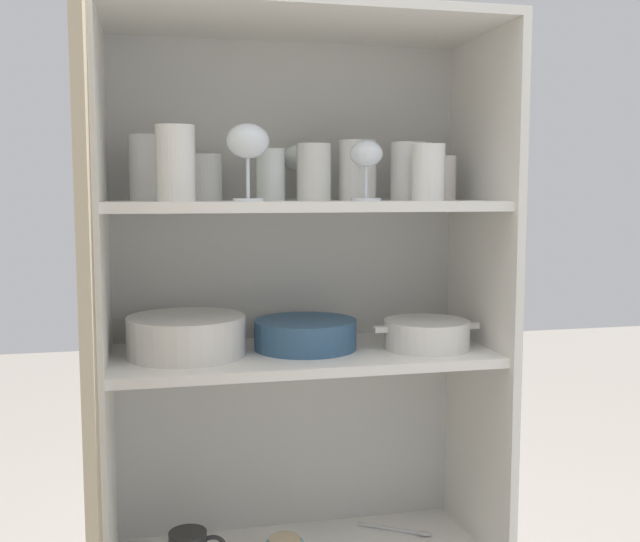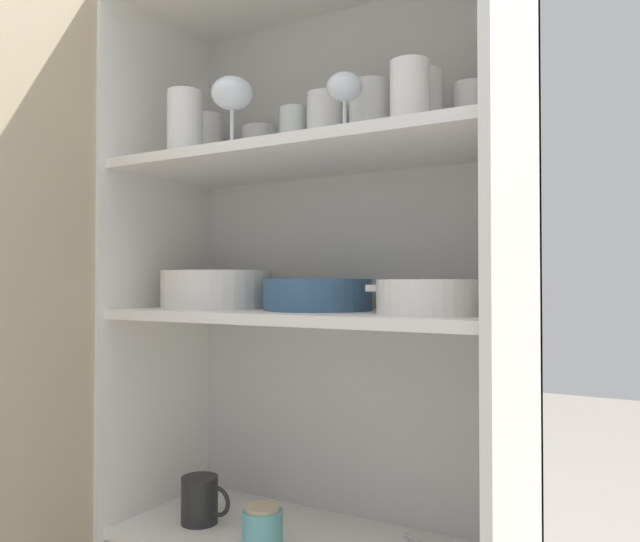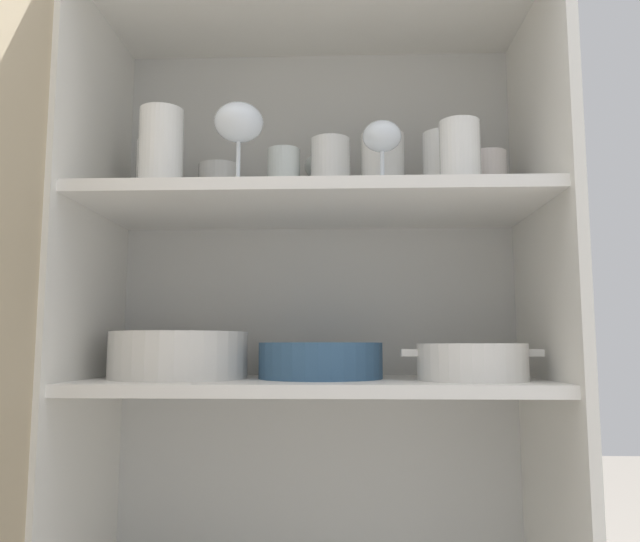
% 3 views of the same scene
% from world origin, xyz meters
% --- Properties ---
extents(cupboard_back_panel, '(0.81, 0.02, 1.43)m').
position_xyz_m(cupboard_back_panel, '(0.00, 0.33, 0.71)').
color(cupboard_back_panel, silver).
rests_on(cupboard_back_panel, ground_plane).
extents(cupboard_side_left, '(0.02, 0.36, 1.43)m').
position_xyz_m(cupboard_side_left, '(-0.40, 0.16, 0.71)').
color(cupboard_side_left, white).
rests_on(cupboard_side_left, ground_plane).
extents(cupboard_side_right, '(0.02, 0.36, 1.43)m').
position_xyz_m(cupboard_side_right, '(0.40, 0.16, 0.71)').
color(cupboard_side_right, white).
rests_on(cupboard_side_right, ground_plane).
extents(cupboard_top_panel, '(0.81, 0.36, 0.02)m').
position_xyz_m(cupboard_top_panel, '(0.00, 0.16, 1.44)').
color(cupboard_top_panel, white).
rests_on(cupboard_top_panel, cupboard_side_left).
extents(shelf_board_middle, '(0.78, 0.32, 0.02)m').
position_xyz_m(shelf_board_middle, '(0.00, 0.16, 0.76)').
color(shelf_board_middle, white).
extents(shelf_board_upper, '(0.78, 0.32, 0.02)m').
position_xyz_m(shelf_board_upper, '(0.00, 0.16, 1.07)').
color(shelf_board_upper, white).
extents(cupboard_door, '(0.04, 0.41, 1.43)m').
position_xyz_m(cupboard_door, '(-0.39, -0.22, 0.71)').
color(cupboard_door, tan).
rests_on(cupboard_door, ground_plane).
extents(tumbler_glass_0, '(0.08, 0.08, 0.13)m').
position_xyz_m(tumbler_glass_0, '(0.12, 0.19, 1.14)').
color(tumbler_glass_0, white).
rests_on(tumbler_glass_0, shelf_board_upper).
extents(tumbler_glass_1, '(0.06, 0.06, 0.13)m').
position_xyz_m(tumbler_glass_1, '(-0.31, 0.23, 1.15)').
color(tumbler_glass_1, white).
rests_on(tumbler_glass_1, shelf_board_upper).
extents(tumbler_glass_2, '(0.07, 0.07, 0.12)m').
position_xyz_m(tumbler_glass_2, '(0.03, 0.18, 1.14)').
color(tumbler_glass_2, white).
rests_on(tumbler_glass_2, shelf_board_upper).
extents(tumbler_glass_3, '(0.06, 0.06, 0.11)m').
position_xyz_m(tumbler_glass_3, '(-0.06, 0.20, 1.13)').
color(tumbler_glass_3, white).
rests_on(tumbler_glass_3, shelf_board_upper).
extents(tumbler_glass_4, '(0.08, 0.08, 0.12)m').
position_xyz_m(tumbler_glass_4, '(0.23, 0.17, 1.14)').
color(tumbler_glass_4, white).
rests_on(tumbler_glass_4, shelf_board_upper).
extents(tumbler_glass_5, '(0.07, 0.07, 0.11)m').
position_xyz_m(tumbler_glass_5, '(0.24, 0.09, 1.14)').
color(tumbler_glass_5, white).
rests_on(tumbler_glass_5, shelf_board_upper).
extents(tumbler_glass_6, '(0.07, 0.07, 0.10)m').
position_xyz_m(tumbler_glass_6, '(0.32, 0.20, 1.13)').
color(tumbler_glass_6, silver).
rests_on(tumbler_glass_6, shelf_board_upper).
extents(tumbler_glass_7, '(0.08, 0.08, 0.10)m').
position_xyz_m(tumbler_glass_7, '(-0.19, 0.26, 1.13)').
color(tumbler_glass_7, white).
rests_on(tumbler_glass_7, shelf_board_upper).
extents(tumbler_glass_8, '(0.07, 0.07, 0.14)m').
position_xyz_m(tumbler_glass_8, '(-0.26, 0.09, 1.15)').
color(tumbler_glass_8, white).
rests_on(tumbler_glass_8, shelf_board_upper).
extents(wine_glass_0, '(0.07, 0.07, 0.12)m').
position_xyz_m(wine_glass_0, '(0.01, 0.26, 1.16)').
color(wine_glass_0, white).
rests_on(wine_glass_0, shelf_board_upper).
extents(wine_glass_1, '(0.08, 0.08, 0.15)m').
position_xyz_m(wine_glass_1, '(-0.12, 0.08, 1.19)').
color(wine_glass_1, white).
rests_on(wine_glass_1, shelf_board_upper).
extents(wine_glass_2, '(0.07, 0.07, 0.12)m').
position_xyz_m(wine_glass_2, '(0.12, 0.10, 1.16)').
color(wine_glass_2, white).
rests_on(wine_glass_2, shelf_board_upper).
extents(plate_stack_white, '(0.24, 0.24, 0.08)m').
position_xyz_m(plate_stack_white, '(-0.24, 0.17, 0.81)').
color(plate_stack_white, silver).
rests_on(plate_stack_white, shelf_board_middle).
extents(mixing_bowl_large, '(0.22, 0.22, 0.06)m').
position_xyz_m(mixing_bowl_large, '(0.01, 0.18, 0.80)').
color(mixing_bowl_large, '#33567A').
rests_on(mixing_bowl_large, shelf_board_middle).
extents(casserole_dish, '(0.23, 0.18, 0.06)m').
position_xyz_m(casserole_dish, '(0.26, 0.13, 0.80)').
color(casserole_dish, silver).
rests_on(casserole_dish, shelf_board_middle).
extents(serving_spoon, '(0.16, 0.11, 0.01)m').
position_xyz_m(serving_spoon, '(0.24, 0.22, 0.32)').
color(serving_spoon, silver).
rests_on(serving_spoon, shelf_board_lower).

